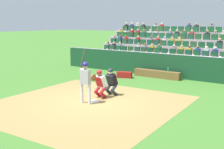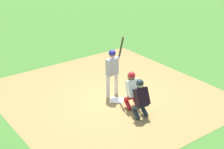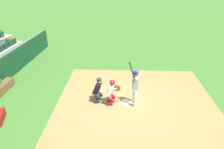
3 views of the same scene
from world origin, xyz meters
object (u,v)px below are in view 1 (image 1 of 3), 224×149
object	(u,v)px
batter_at_plate	(85,78)
water_bottle_on_bench	(168,69)
equipment_duffel_bag	(125,75)
home_plate_umpire	(111,80)
home_plate_marker	(93,101)
catcher_crouching	(100,82)
dugout_bench	(157,74)

from	to	relation	value
batter_at_plate	water_bottle_on_bench	size ratio (longest dim) A/B	8.64
equipment_duffel_bag	batter_at_plate	bearing A→B (deg)	88.04
home_plate_umpire	water_bottle_on_bench	size ratio (longest dim) A/B	4.97
home_plate_marker	batter_at_plate	bearing A→B (deg)	77.29
home_plate_marker	catcher_crouching	distance (m)	0.99
water_bottle_on_bench	equipment_duffel_bag	bearing A→B (deg)	27.25
home_plate_umpire	equipment_duffel_bag	world-z (taller)	home_plate_umpire
home_plate_marker	catcher_crouching	xyz separation A→B (m)	(0.16, -0.67, 0.70)
batter_at_plate	equipment_duffel_bag	bearing A→B (deg)	-72.84
home_plate_marker	water_bottle_on_bench	bearing A→B (deg)	-94.23
home_plate_marker	catcher_crouching	world-z (taller)	catcher_crouching
home_plate_umpire	catcher_crouching	bearing A→B (deg)	76.27
catcher_crouching	dugout_bench	world-z (taller)	catcher_crouching
home_plate_marker	equipment_duffel_bag	distance (m)	5.54
equipment_duffel_bag	water_bottle_on_bench	bearing A→B (deg)	-171.87
dugout_bench	equipment_duffel_bag	world-z (taller)	dugout_bench
equipment_duffel_bag	catcher_crouching	bearing A→B (deg)	90.92
home_plate_marker	dugout_bench	size ratio (longest dim) A/B	0.15
dugout_bench	equipment_duffel_bag	xyz separation A→B (m)	(1.58, 1.17, -0.04)
batter_at_plate	water_bottle_on_bench	distance (m)	6.84
dugout_bench	home_plate_marker	bearing A→B (deg)	92.16
catcher_crouching	home_plate_umpire	xyz separation A→B (m)	(-0.16, -0.64, -0.02)
water_bottle_on_bench	equipment_duffel_bag	distance (m)	2.61
equipment_duffel_bag	home_plate_umpire	bearing A→B (deg)	95.82
dugout_bench	water_bottle_on_bench	bearing A→B (deg)	-179.17
batter_at_plate	dugout_bench	bearing A→B (deg)	-88.70
batter_at_plate	dugout_bench	xyz separation A→B (m)	(0.15, -6.79, -0.86)
batter_at_plate	catcher_crouching	size ratio (longest dim) A/B	1.74
home_plate_marker	dugout_bench	xyz separation A→B (m)	(0.24, -6.40, 0.20)
batter_at_plate	water_bottle_on_bench	world-z (taller)	batter_at_plate
batter_at_plate	home_plate_marker	bearing A→B (deg)	-102.71
home_plate_marker	equipment_duffel_bag	size ratio (longest dim) A/B	0.49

